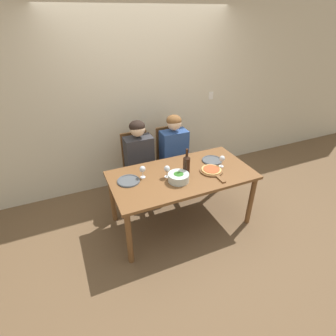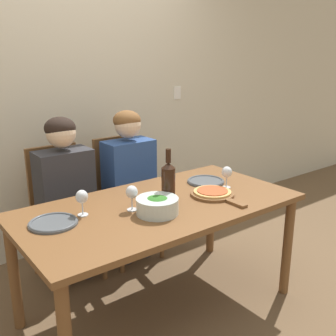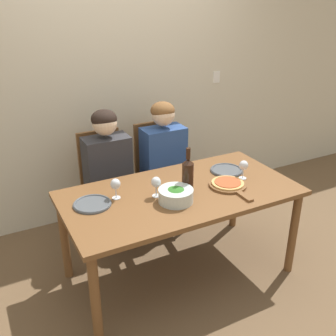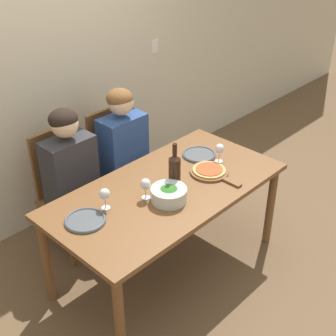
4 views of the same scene
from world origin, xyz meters
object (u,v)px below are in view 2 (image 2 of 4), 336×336
(dinner_plate_left, at_px, (53,223))
(dinner_plate_right, at_px, (206,181))
(person_man, at_px, (130,173))
(wine_glass_left, at_px, (82,198))
(wine_bottle, at_px, (168,182))
(person_woman, at_px, (66,186))
(wine_glass_centre, at_px, (132,193))
(pizza_on_board, at_px, (213,193))
(chair_left, at_px, (62,210))
(broccoli_bowl, at_px, (157,206))
(chair_right, at_px, (123,195))
(wine_glass_right, at_px, (227,173))

(dinner_plate_left, distance_m, dinner_plate_right, 1.13)
(dinner_plate_right, bearing_deg, person_man, 116.82)
(wine_glass_left, bearing_deg, wine_bottle, -17.72)
(person_woman, xyz_separation_m, wine_glass_centre, (0.12, -0.68, 0.12))
(wine_bottle, height_order, pizza_on_board, wine_bottle)
(person_woman, relative_size, wine_glass_left, 8.01)
(chair_left, xyz_separation_m, wine_bottle, (0.34, -0.85, 0.37))
(broccoli_bowl, bearing_deg, chair_right, 70.77)
(broccoli_bowl, bearing_deg, person_man, 68.21)
(person_woman, height_order, wine_glass_centre, person_woman)
(dinner_plate_left, bearing_deg, dinner_plate_right, 1.60)
(dinner_plate_left, bearing_deg, broccoli_bowl, -22.44)
(person_woman, distance_m, wine_bottle, 0.82)
(broccoli_bowl, bearing_deg, wine_bottle, 29.37)
(chair_left, relative_size, wine_bottle, 2.82)
(pizza_on_board, relative_size, wine_glass_left, 2.79)
(wine_bottle, xyz_separation_m, dinner_plate_right, (0.47, 0.17, -0.13))
(wine_bottle, bearing_deg, person_woman, 115.22)
(person_man, xyz_separation_m, wine_glass_left, (-0.67, -0.57, 0.12))
(person_man, relative_size, wine_glass_left, 8.01)
(chair_right, distance_m, wine_glass_right, 0.96)
(pizza_on_board, height_order, wine_glass_left, wine_glass_left)
(person_man, bearing_deg, dinner_plate_left, -145.37)
(broccoli_bowl, relative_size, wine_glass_left, 1.61)
(dinner_plate_right, xyz_separation_m, wine_glass_centre, (-0.69, -0.12, 0.10))
(pizza_on_board, bearing_deg, broccoli_bowl, -177.55)
(chair_right, bearing_deg, chair_left, 180.00)
(chair_left, distance_m, chair_right, 0.53)
(wine_bottle, bearing_deg, pizza_on_board, -10.32)
(wine_glass_left, bearing_deg, wine_glass_right, -8.94)
(chair_left, bearing_deg, dinner_plate_left, -114.64)
(wine_glass_right, distance_m, wine_glass_centre, 0.72)
(chair_left, relative_size, dinner_plate_left, 3.72)
(person_man, xyz_separation_m, broccoli_bowl, (-0.32, -0.81, 0.06))
(chair_left, height_order, wine_glass_left, chair_left)
(dinner_plate_left, bearing_deg, person_man, 34.63)
(person_man, xyz_separation_m, dinner_plate_right, (0.28, -0.56, 0.02))
(person_woman, relative_size, dinner_plate_right, 4.62)
(wine_bottle, xyz_separation_m, wine_glass_left, (-0.49, 0.16, -0.03))
(dinner_plate_left, bearing_deg, wine_glass_right, -6.85)
(wine_glass_right, bearing_deg, person_woman, 139.09)
(pizza_on_board, bearing_deg, wine_glass_centre, 168.53)
(broccoli_bowl, distance_m, dinner_plate_left, 0.57)
(chair_right, height_order, wine_glass_right, chair_right)
(person_woman, distance_m, person_man, 0.53)
(dinner_plate_left, distance_m, pizza_on_board, 1.01)
(chair_left, height_order, wine_glass_right, chair_left)
(person_woman, bearing_deg, pizza_on_board, -49.90)
(chair_right, bearing_deg, person_man, -90.00)
(chair_right, relative_size, wine_glass_centre, 6.45)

